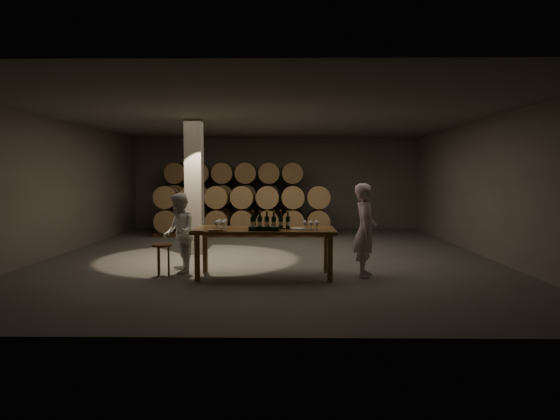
{
  "coord_description": "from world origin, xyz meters",
  "views": [
    {
      "loc": [
        0.42,
        -11.68,
        1.89
      ],
      "look_at": [
        0.26,
        -0.39,
        1.1
      ],
      "focal_mm": 32.0,
      "sensor_mm": 36.0,
      "label": 1
    }
  ],
  "objects_px": {
    "bottle_cluster": "(270,222)",
    "stool": "(162,250)",
    "person_man": "(365,230)",
    "plate": "(298,229)",
    "person_woman": "(179,233)",
    "notebook_near": "(216,230)",
    "tasting_table": "(265,234)"
  },
  "relations": [
    {
      "from": "tasting_table",
      "to": "notebook_near",
      "type": "distance_m",
      "value": 0.95
    },
    {
      "from": "plate",
      "to": "person_man",
      "type": "xyz_separation_m",
      "value": [
        1.26,
        0.13,
        -0.04
      ]
    },
    {
      "from": "person_man",
      "to": "plate",
      "type": "bearing_deg",
      "value": 107.41
    },
    {
      "from": "tasting_table",
      "to": "person_man",
      "type": "xyz_separation_m",
      "value": [
        1.87,
        0.07,
        0.07
      ]
    },
    {
      "from": "tasting_table",
      "to": "person_man",
      "type": "relative_size",
      "value": 1.5
    },
    {
      "from": "bottle_cluster",
      "to": "stool",
      "type": "xyz_separation_m",
      "value": [
        -2.03,
        0.02,
        -0.53
      ]
    },
    {
      "from": "notebook_near",
      "to": "stool",
      "type": "xyz_separation_m",
      "value": [
        -1.07,
        0.42,
        -0.42
      ]
    },
    {
      "from": "bottle_cluster",
      "to": "person_woman",
      "type": "relative_size",
      "value": 0.47
    },
    {
      "from": "stool",
      "to": "person_man",
      "type": "bearing_deg",
      "value": 0.72
    },
    {
      "from": "plate",
      "to": "notebook_near",
      "type": "height_order",
      "value": "notebook_near"
    },
    {
      "from": "tasting_table",
      "to": "notebook_near",
      "type": "relative_size",
      "value": 10.58
    },
    {
      "from": "stool",
      "to": "person_man",
      "type": "distance_m",
      "value": 3.82
    },
    {
      "from": "bottle_cluster",
      "to": "notebook_near",
      "type": "xyz_separation_m",
      "value": [
        -0.96,
        -0.41,
        -0.1
      ]
    },
    {
      "from": "notebook_near",
      "to": "person_man",
      "type": "xyz_separation_m",
      "value": [
        2.73,
        0.47,
        -0.05
      ]
    },
    {
      "from": "bottle_cluster",
      "to": "stool",
      "type": "height_order",
      "value": "bottle_cluster"
    },
    {
      "from": "plate",
      "to": "notebook_near",
      "type": "bearing_deg",
      "value": -167.05
    },
    {
      "from": "tasting_table",
      "to": "bottle_cluster",
      "type": "distance_m",
      "value": 0.25
    },
    {
      "from": "stool",
      "to": "person_woman",
      "type": "relative_size",
      "value": 0.39
    },
    {
      "from": "person_man",
      "to": "tasting_table",
      "type": "bearing_deg",
      "value": 103.56
    },
    {
      "from": "notebook_near",
      "to": "stool",
      "type": "relative_size",
      "value": 0.41
    },
    {
      "from": "bottle_cluster",
      "to": "notebook_near",
      "type": "distance_m",
      "value": 1.05
    },
    {
      "from": "tasting_table",
      "to": "stool",
      "type": "bearing_deg",
      "value": 179.29
    },
    {
      "from": "bottle_cluster",
      "to": "plate",
      "type": "relative_size",
      "value": 2.4
    },
    {
      "from": "bottle_cluster",
      "to": "stool",
      "type": "relative_size",
      "value": 1.22
    },
    {
      "from": "plate",
      "to": "person_man",
      "type": "distance_m",
      "value": 1.26
    },
    {
      "from": "bottle_cluster",
      "to": "person_woman",
      "type": "bearing_deg",
      "value": 168.75
    },
    {
      "from": "plate",
      "to": "person_woman",
      "type": "bearing_deg",
      "value": 169.57
    },
    {
      "from": "tasting_table",
      "to": "bottle_cluster",
      "type": "relative_size",
      "value": 3.55
    },
    {
      "from": "notebook_near",
      "to": "person_woman",
      "type": "xyz_separation_m",
      "value": [
        -0.82,
        0.76,
        -0.14
      ]
    },
    {
      "from": "bottle_cluster",
      "to": "person_man",
      "type": "xyz_separation_m",
      "value": [
        1.77,
        0.07,
        -0.15
      ]
    },
    {
      "from": "stool",
      "to": "person_woman",
      "type": "distance_m",
      "value": 0.51
    },
    {
      "from": "tasting_table",
      "to": "stool",
      "type": "height_order",
      "value": "tasting_table"
    }
  ]
}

